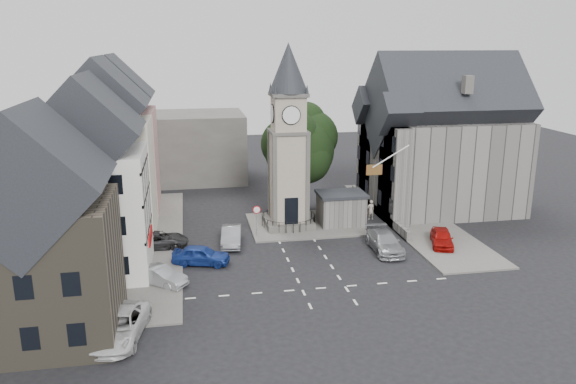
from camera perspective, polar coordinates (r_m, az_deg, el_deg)
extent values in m
plane|color=black|center=(43.92, 1.92, -6.76)|extent=(120.00, 120.00, 0.00)
cube|color=#595651|center=(48.77, -14.19, -4.87)|extent=(6.00, 30.00, 0.14)
cube|color=#595651|center=(54.60, 12.54, -2.62)|extent=(6.00, 26.00, 0.14)
cube|color=#595651|center=(51.53, 1.68, -3.30)|extent=(10.00, 8.00, 0.16)
cube|color=silver|center=(39.00, 3.64, -9.70)|extent=(20.00, 8.00, 0.01)
cube|color=#4C4944|center=(51.17, 0.03, -3.11)|extent=(4.20, 4.20, 0.70)
torus|color=black|center=(50.95, 0.03, -2.33)|extent=(4.86, 4.86, 0.06)
cube|color=gray|center=(49.98, 0.04, 1.63)|extent=(3.00, 3.00, 8.00)
cube|color=black|center=(49.34, 0.34, -1.92)|extent=(1.20, 0.25, 2.40)
cube|color=#4C4944|center=(49.21, 0.04, 6.16)|extent=(3.30, 3.30, 0.25)
cube|color=gray|center=(48.98, 0.04, 8.01)|extent=(2.70, 2.70, 3.20)
cylinder|color=white|center=(47.62, 0.34, 7.81)|extent=(1.50, 0.12, 1.50)
cube|color=#4C4944|center=(48.81, 0.04, 9.88)|extent=(3.10, 3.10, 0.30)
cone|color=black|center=(48.66, 0.04, 12.52)|extent=(3.40, 3.40, 4.20)
cube|color=#585551|center=(51.43, 5.41, -1.86)|extent=(4.00, 3.00, 2.80)
cube|color=black|center=(51.00, 5.45, -0.20)|extent=(4.30, 3.30, 0.25)
cylinder|color=black|center=(55.72, 1.14, 0.39)|extent=(0.70, 0.70, 4.40)
cylinder|color=black|center=(48.09, -3.19, -3.22)|extent=(0.10, 0.10, 2.50)
cone|color=#A50C0C|center=(47.61, -3.20, -1.83)|extent=(0.70, 0.06, 0.70)
cone|color=white|center=(47.60, -3.19, -1.83)|extent=(0.54, 0.04, 0.54)
cube|color=#D59C92|center=(57.37, -16.90, 3.04)|extent=(7.50, 7.00, 10.00)
cube|color=beige|center=(49.62, -17.87, 1.14)|extent=(7.50, 7.00, 10.00)
cube|color=silver|center=(42.10, -19.14, -2.10)|extent=(7.50, 7.00, 9.00)
cube|color=#4B4538|center=(34.22, -23.74, -7.39)|extent=(8.00, 7.00, 8.00)
cube|color=#4C4944|center=(69.02, -12.89, 4.41)|extent=(20.00, 10.00, 8.00)
cube|color=#585551|center=(57.74, 15.32, 2.72)|extent=(14.00, 10.00, 9.00)
cube|color=#585551|center=(52.18, 10.79, 1.71)|extent=(1.60, 4.40, 9.00)
cube|color=#585551|center=(58.60, 8.37, 3.28)|extent=(1.60, 4.40, 9.00)
cube|color=#585551|center=(55.28, 9.09, -1.81)|extent=(0.40, 16.00, 0.90)
cylinder|color=white|center=(47.82, 10.40, 3.58)|extent=(3.17, 0.10, 1.89)
plane|color=#B21414|center=(47.58, 8.76, 2.24)|extent=(1.40, 0.00, 1.40)
imported|color=navy|center=(43.03, -8.82, -6.35)|extent=(4.63, 2.81, 1.48)
imported|color=#96999D|center=(40.14, -12.85, -8.31)|extent=(4.00, 3.51, 1.31)
imported|color=#272729|center=(46.92, -13.14, -4.79)|extent=(5.03, 2.37, 1.39)
imported|color=gray|center=(46.78, -5.78, -4.46)|extent=(2.06, 4.65, 1.49)
imported|color=#93969A|center=(45.82, 9.77, -5.01)|extent=(2.35, 5.34, 1.53)
imported|color=#9F0C08|center=(47.91, 15.36, -4.51)|extent=(2.96, 4.48, 1.42)
imported|color=silver|center=(33.91, -16.79, -12.90)|extent=(3.57, 6.05, 1.58)
imported|color=beige|center=(53.44, 8.40, -1.81)|extent=(0.70, 0.47, 1.89)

